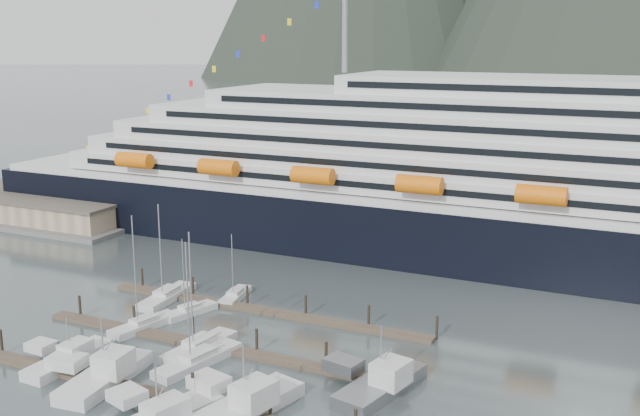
# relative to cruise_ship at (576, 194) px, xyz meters

# --- Properties ---
(ground) EXTENTS (1600.00, 1600.00, 0.00)m
(ground) POSITION_rel_cruise_ship_xyz_m (-30.03, -54.94, -12.04)
(ground) COLOR #4A5657
(ground) RESTS_ON ground
(cruise_ship) EXTENTS (210.00, 30.40, 50.30)m
(cruise_ship) POSITION_rel_cruise_ship_xyz_m (0.00, 0.00, 0.00)
(cruise_ship) COLOR black
(cruise_ship) RESTS_ON ground
(warehouse) EXTENTS (46.00, 20.00, 5.80)m
(warehouse) POSITION_rel_cruise_ship_xyz_m (-102.03, -12.94, -9.79)
(warehouse) COLOR #595956
(warehouse) RESTS_ON ground
(dock_near) EXTENTS (48.18, 2.28, 3.20)m
(dock_near) POSITION_rel_cruise_ship_xyz_m (-34.95, -64.89, -11.73)
(dock_near) COLOR #46382D
(dock_near) RESTS_ON ground
(dock_mid) EXTENTS (48.18, 2.28, 3.20)m
(dock_mid) POSITION_rel_cruise_ship_xyz_m (-34.95, -51.89, -11.73)
(dock_mid) COLOR #46382D
(dock_mid) RESTS_ON ground
(dock_far) EXTENTS (48.18, 2.28, 3.20)m
(dock_far) POSITION_rel_cruise_ship_xyz_m (-34.95, -38.89, -11.73)
(dock_far) COLOR #46382D
(dock_far) RESTS_ON ground
(sailboat_a) EXTENTS (4.55, 8.27, 10.99)m
(sailboat_a) POSITION_rel_cruise_ship_xyz_m (-43.49, -43.75, -11.65)
(sailboat_a) COLOR silver
(sailboat_a) RESTS_ON ground
(sailboat_b) EXTENTS (4.63, 10.04, 15.47)m
(sailboat_b) POSITION_rel_cruise_ship_xyz_m (-45.89, -50.40, -11.61)
(sailboat_b) COLOR silver
(sailboat_b) RESTS_ON ground
(sailboat_c) EXTENTS (4.23, 11.06, 15.43)m
(sailboat_c) POSITION_rel_cruise_ship_xyz_m (-35.35, -53.43, -11.59)
(sailboat_c) COLOR silver
(sailboat_c) RESTS_ON ground
(sailboat_d) EXTENTS (5.14, 12.13, 15.18)m
(sailboat_d) POSITION_rel_cruise_ship_xyz_m (-33.45, -56.51, -11.61)
(sailboat_d) COLOR silver
(sailboat_d) RESTS_ON ground
(sailboat_e) EXTENTS (3.56, 11.23, 14.66)m
(sailboat_e) POSITION_rel_cruise_ship_xyz_m (-49.68, -40.44, -11.60)
(sailboat_e) COLOR silver
(sailboat_e) RESTS_ON ground
(sailboat_f) EXTENTS (3.50, 7.94, 10.05)m
(sailboat_f) POSITION_rel_cruise_ship_xyz_m (-41.19, -35.89, -11.66)
(sailboat_f) COLOR silver
(sailboat_f) RESTS_ON ground
(trawler_a) EXTENTS (8.31, 11.54, 6.25)m
(trawler_a) POSITION_rel_cruise_ship_xyz_m (-46.81, -62.80, -11.21)
(trawler_a) COLOR silver
(trawler_a) RESTS_ON ground
(trawler_b) EXTENTS (9.85, 12.91, 8.22)m
(trawler_b) POSITION_rel_cruise_ship_xyz_m (-39.92, -64.81, -11.04)
(trawler_b) COLOR silver
(trawler_b) RESTS_ON ground
(trawler_d) EXTENTS (10.82, 14.08, 8.09)m
(trawler_d) POSITION_rel_cruise_ship_xyz_m (-22.88, -64.13, -11.05)
(trawler_d) COLOR silver
(trawler_d) RESTS_ON ground
(trawler_e) EXTENTS (10.12, 13.08, 8.17)m
(trawler_e) POSITION_rel_cruise_ship_xyz_m (-12.38, -54.10, -11.04)
(trawler_e) COLOR gray
(trawler_e) RESTS_ON ground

